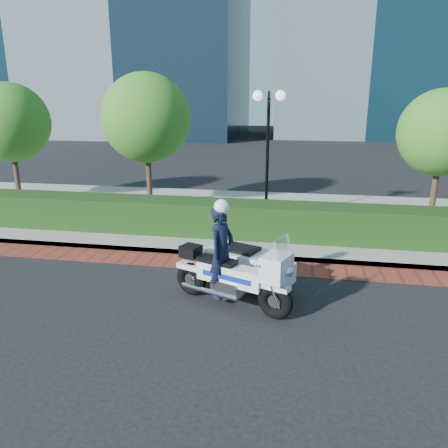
% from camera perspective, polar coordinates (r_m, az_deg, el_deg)
% --- Properties ---
extents(ground, '(120.00, 120.00, 0.00)m').
position_cam_1_polar(ground, '(10.01, -3.04, -8.26)').
color(ground, black).
rests_on(ground, ground).
extents(brick_strip, '(60.00, 1.00, 0.01)m').
position_cam_1_polar(brick_strip, '(11.36, -1.29, -5.16)').
color(brick_strip, maroon).
rests_on(brick_strip, ground).
extents(sidewalk, '(60.00, 8.00, 0.15)m').
position_cam_1_polar(sidewalk, '(15.55, 2.04, 1.02)').
color(sidewalk, gray).
rests_on(sidewalk, ground).
extents(hedge_main, '(18.00, 1.20, 1.00)m').
position_cam_1_polar(hedge_main, '(13.11, 0.53, 0.75)').
color(hedge_main, black).
rests_on(hedge_main, sidewalk).
extents(lamppost, '(1.02, 0.70, 4.21)m').
position_cam_1_polar(lamppost, '(14.15, 5.76, 11.31)').
color(lamppost, black).
rests_on(lamppost, sidewalk).
extents(tree_a, '(3.00, 3.00, 4.58)m').
position_cam_1_polar(tree_a, '(19.00, -26.19, 11.80)').
color(tree_a, '#332319').
rests_on(tree_a, sidewalk).
extents(tree_b, '(3.20, 3.20, 4.89)m').
position_cam_1_polar(tree_b, '(16.38, -10.12, 13.46)').
color(tree_b, '#332319').
rests_on(tree_b, sidewalk).
extents(tree_c, '(2.80, 2.80, 4.30)m').
position_cam_1_polar(tree_c, '(16.00, 26.58, 10.60)').
color(tree_c, '#332319').
rests_on(tree_c, sidewalk).
extents(police_motorcycle, '(2.63, 2.43, 2.23)m').
position_cam_1_polar(police_motorcycle, '(9.23, 1.59, -5.27)').
color(police_motorcycle, black).
rests_on(police_motorcycle, ground).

